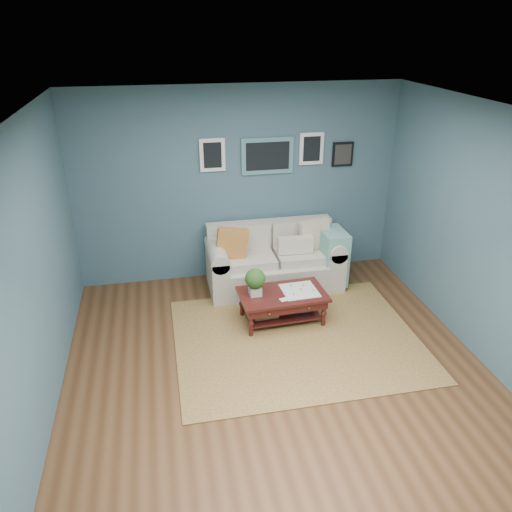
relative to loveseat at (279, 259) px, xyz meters
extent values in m
plane|color=brown|center=(-0.48, -2.02, -0.39)|extent=(5.00, 5.00, 0.00)
plane|color=white|center=(-0.48, -2.02, 2.31)|extent=(5.00, 5.00, 0.00)
cube|color=#3F5A67|center=(-0.48, 0.48, 0.96)|extent=(4.50, 0.02, 2.70)
cube|color=#3F5A67|center=(-0.48, -4.52, 0.96)|extent=(4.50, 0.02, 2.70)
cube|color=#3F5A67|center=(-2.73, -2.02, 0.96)|extent=(0.02, 5.00, 2.70)
cube|color=#3F5A67|center=(1.77, -2.02, 0.96)|extent=(0.02, 5.00, 2.70)
cube|color=slate|center=(-0.08, 0.45, 1.36)|extent=(0.72, 0.03, 0.50)
cube|color=black|center=(-0.08, 0.43, 1.36)|extent=(0.60, 0.01, 0.38)
cube|color=white|center=(-0.83, 0.45, 1.41)|extent=(0.34, 0.03, 0.44)
cube|color=white|center=(0.54, 0.45, 1.43)|extent=(0.34, 0.03, 0.44)
cube|color=black|center=(1.00, 0.45, 1.33)|extent=(0.30, 0.03, 0.34)
cube|color=brown|center=(-0.12, -1.37, -0.39)|extent=(2.84, 2.27, 0.01)
cube|color=beige|center=(-0.08, -0.03, -0.19)|extent=(1.36, 0.84, 0.40)
cube|color=beige|center=(-0.08, 0.29, 0.24)|extent=(1.78, 0.21, 0.46)
cube|color=beige|center=(-0.88, -0.03, -0.10)|extent=(0.23, 0.84, 0.59)
cube|color=beige|center=(0.71, -0.03, -0.10)|extent=(0.23, 0.84, 0.59)
cylinder|color=beige|center=(-0.88, -0.03, 0.20)|extent=(0.25, 0.84, 0.25)
cylinder|color=beige|center=(0.71, -0.03, 0.20)|extent=(0.25, 0.84, 0.25)
cube|color=beige|center=(-0.45, -0.09, 0.07)|extent=(0.69, 0.54, 0.12)
cube|color=beige|center=(0.28, -0.09, 0.07)|extent=(0.69, 0.54, 0.12)
cube|color=beige|center=(-0.45, 0.18, 0.31)|extent=(0.69, 0.12, 0.35)
cube|color=beige|center=(0.28, 0.18, 0.31)|extent=(0.69, 0.12, 0.35)
cube|color=orange|center=(-0.68, -0.08, 0.35)|extent=(0.46, 0.17, 0.46)
cube|color=beige|center=(0.49, -0.02, 0.35)|extent=(0.45, 0.17, 0.44)
cube|color=beige|center=(0.19, -0.13, 0.26)|extent=(0.48, 0.12, 0.23)
cube|color=#76ADA8|center=(0.71, -0.15, 0.05)|extent=(0.33, 0.53, 0.77)
cube|color=#35100D|center=(-0.19, -0.94, -0.01)|extent=(1.09, 0.67, 0.04)
cube|color=#35100D|center=(-0.19, -0.94, -0.08)|extent=(1.01, 0.60, 0.11)
cube|color=#35100D|center=(-0.19, -0.94, -0.29)|extent=(0.92, 0.50, 0.02)
sphere|color=gold|center=(-0.42, -1.23, -0.08)|extent=(0.03, 0.03, 0.03)
sphere|color=gold|center=(0.07, -1.21, -0.08)|extent=(0.03, 0.03, 0.03)
cylinder|color=#35100D|center=(-0.64, -1.20, -0.21)|extent=(0.05, 0.05, 0.36)
cylinder|color=#35100D|center=(0.28, -1.15, -0.21)|extent=(0.05, 0.05, 0.36)
cylinder|color=#35100D|center=(-0.66, -0.72, -0.21)|extent=(0.05, 0.05, 0.36)
cylinder|color=#35100D|center=(0.26, -0.68, -0.21)|extent=(0.05, 0.05, 0.36)
cube|color=beige|center=(-0.53, -0.91, 0.06)|extent=(0.15, 0.15, 0.11)
sphere|color=#284619|center=(-0.53, -0.91, 0.22)|extent=(0.25, 0.25, 0.25)
cube|color=white|center=(0.03, -0.93, 0.01)|extent=(0.44, 0.44, 0.01)
cube|color=#A16E46|center=(-0.41, -0.95, -0.19)|extent=(0.31, 0.23, 0.18)
cube|color=#23528B|center=(0.05, -0.91, -0.23)|extent=(0.22, 0.17, 0.10)
camera|label=1|loc=(-1.57, -6.08, 3.04)|focal=35.00mm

